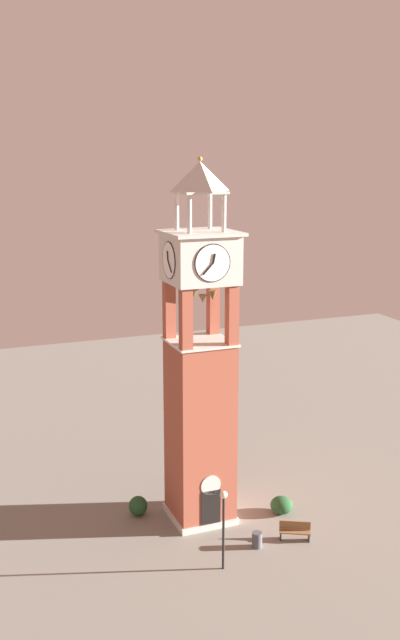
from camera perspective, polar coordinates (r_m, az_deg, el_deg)
ground at (r=40.70m, az=0.00°, el=-15.42°), size 80.00×80.00×0.00m
clock_tower at (r=37.60m, az=0.00°, el=-4.77°), size 3.65×3.65×19.34m
park_bench at (r=38.69m, az=7.58°, el=-16.34°), size 1.62×1.14×0.95m
lamp_post at (r=34.93m, az=1.89°, el=-15.35°), size 0.36×0.36×4.04m
trash_bin at (r=37.88m, az=4.58°, el=-17.10°), size 0.52×0.52×0.80m
shrub_near_entry at (r=41.09m, az=6.53°, el=-14.47°), size 1.25×1.25×0.95m
shrub_left_of_tower at (r=40.76m, az=-4.97°, el=-14.57°), size 1.03×1.03×1.08m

